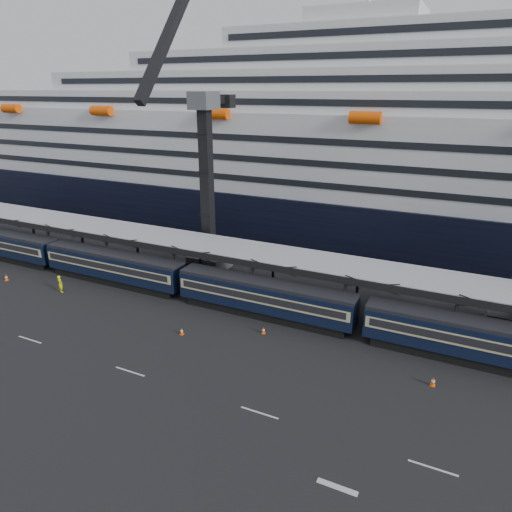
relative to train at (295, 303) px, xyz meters
The scene contains 11 objects.
ground 11.25m from the train, 65.06° to the right, with size 260.00×260.00×0.00m, color black.
lane_markings 20.02m from the train, 49.95° to the right, with size 111.00×4.27×0.02m.
train is the anchor object (origin of this frame).
canopy 6.85m from the train, 40.71° to the left, with size 130.00×6.25×5.53m.
cruise_ship 37.56m from the train, 84.34° to the left, with size 214.09×28.84×34.00m.
crane_dark_near 20.10m from the train, 150.76° to the left, with size 4.50×17.75×35.08m.
worker 27.64m from the train, 169.85° to the right, with size 0.75×0.49×2.05m, color #EDFF0D.
traffic_cone_b 36.44m from the train, behind, with size 0.41×0.41×0.81m.
traffic_cone_c 4.31m from the train, 119.13° to the right, with size 0.36×0.36×0.71m.
traffic_cone_d 11.48m from the train, 141.91° to the right, with size 0.37×0.37×0.73m.
traffic_cone_e 14.78m from the train, 20.28° to the right, with size 0.41×0.41×0.81m.
Camera 1 is at (9.55, -28.78, 22.34)m, focal length 32.00 mm.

